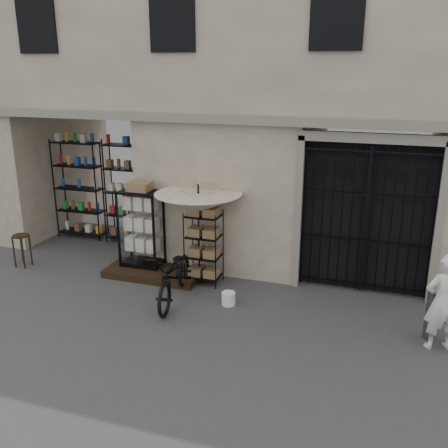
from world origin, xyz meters
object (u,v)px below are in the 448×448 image
(wire_rack, at_px, (204,248))
(steel_bollard, at_px, (430,315))
(white_bucket, at_px, (229,298))
(display_cabinet, at_px, (141,232))
(shopkeeper, at_px, (436,347))
(market_umbrella, at_px, (198,198))
(bicycle, at_px, (176,300))
(wooden_stool, at_px, (22,250))

(wire_rack, bearing_deg, steel_bollard, -23.13)
(white_bucket, bearing_deg, display_cabinet, 157.43)
(display_cabinet, xyz_separation_m, white_bucket, (2.22, -0.92, -0.76))
(shopkeeper, bearing_deg, market_umbrella, -37.90)
(white_bucket, relative_size, shopkeeper, 0.16)
(display_cabinet, xyz_separation_m, bicycle, (1.23, -1.08, -0.88))
(market_umbrella, xyz_separation_m, white_bucket, (0.89, -0.83, -1.63))
(wire_rack, relative_size, market_umbrella, 0.62)
(bicycle, xyz_separation_m, shopkeeper, (4.53, -0.22, 0.00))
(shopkeeper, bearing_deg, display_cabinet, -35.33)
(display_cabinet, bearing_deg, wire_rack, 17.73)
(display_cabinet, distance_m, shopkeeper, 5.97)
(white_bucket, distance_m, shopkeeper, 3.57)
(bicycle, distance_m, steel_bollard, 4.43)
(steel_bollard, bearing_deg, white_bucket, 177.94)
(market_umbrella, bearing_deg, shopkeeper, -15.27)
(market_umbrella, relative_size, shopkeeper, 1.56)
(wire_rack, relative_size, bicycle, 0.77)
(display_cabinet, distance_m, steel_bollard, 5.75)
(display_cabinet, height_order, white_bucket, display_cabinet)
(bicycle, xyz_separation_m, steel_bollard, (4.41, 0.03, 0.41))
(market_umbrella, xyz_separation_m, shopkeeper, (4.44, -1.21, -1.76))
(steel_bollard, relative_size, shopkeeper, 0.53)
(wire_rack, xyz_separation_m, bicycle, (-0.21, -0.95, -0.74))
(steel_bollard, bearing_deg, display_cabinet, 169.49)
(market_umbrella, bearing_deg, wire_rack, -17.87)
(bicycle, distance_m, wooden_stool, 3.92)
(market_umbrella, xyz_separation_m, wooden_stool, (-3.96, -0.47, -1.38))
(white_bucket, xyz_separation_m, wooden_stool, (-4.85, 0.36, 0.26))
(wire_rack, height_order, market_umbrella, market_umbrella)
(white_bucket, bearing_deg, wooden_stool, 175.70)
(wire_rack, bearing_deg, display_cabinet, 164.28)
(display_cabinet, height_order, wire_rack, display_cabinet)
(wire_rack, distance_m, shopkeeper, 4.54)
(white_bucket, relative_size, bicycle, 0.13)
(market_umbrella, height_order, wooden_stool, market_umbrella)
(market_umbrella, distance_m, bicycle, 2.02)
(shopkeeper, bearing_deg, wooden_stool, -27.68)
(display_cabinet, distance_m, wire_rack, 1.46)
(wooden_stool, xyz_separation_m, shopkeeper, (8.40, -0.74, -0.38))
(display_cabinet, distance_m, wooden_stool, 2.74)
(white_bucket, height_order, shopkeeper, white_bucket)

